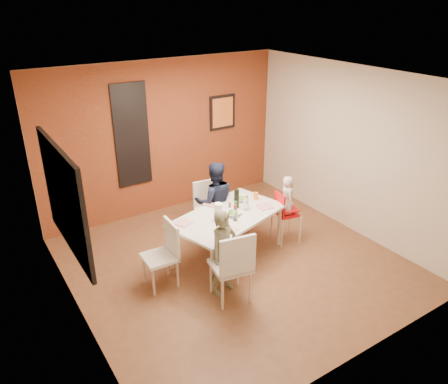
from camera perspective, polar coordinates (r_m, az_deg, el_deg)
ground at (r=6.61m, az=1.43°, el=-9.23°), size 4.50×4.50×0.00m
ceiling at (r=5.57m, az=1.73°, el=14.50°), size 4.50×4.50×0.02m
wall_back at (r=7.80m, az=-7.86°, el=7.03°), size 4.50×0.02×2.70m
wall_front at (r=4.50m, az=18.10°, el=-7.91°), size 4.50×0.02×2.70m
wall_left at (r=5.15m, az=-19.61°, el=-3.80°), size 0.02×4.50×2.70m
wall_right at (r=7.39m, az=16.19°, el=5.26°), size 0.02×4.50×2.70m
brick_accent_wall at (r=7.79m, az=-7.80°, el=6.99°), size 4.50×0.02×2.70m
picture_window_frame at (r=5.25m, az=-20.16°, el=-0.90°), size 0.05×1.70×1.30m
picture_window_pane at (r=5.25m, az=-20.00°, el=-0.87°), size 0.02×1.55×1.15m
glassblock_strip at (r=7.51m, az=-11.96°, el=7.22°), size 0.55×0.03×1.70m
glassblock_surround at (r=7.50m, az=-11.95°, el=7.21°), size 0.60×0.03×1.76m
art_print_frame at (r=8.25m, az=-0.21°, el=10.38°), size 0.54×0.03×0.64m
art_print_canvas at (r=8.23m, az=-0.16°, el=10.36°), size 0.44×0.01×0.54m
dining_table at (r=6.43m, az=0.51°, el=-3.45°), size 1.91×1.39×0.71m
chair_near at (r=5.56m, az=1.25°, el=-9.37°), size 0.55×0.55×1.02m
chair_far at (r=7.17m, az=-2.15°, el=-1.70°), size 0.46×0.46×0.90m
chair_left at (r=5.97m, az=-7.73°, el=-7.63°), size 0.44×0.44×0.92m
high_chair at (r=6.97m, az=7.93°, el=-2.60°), size 0.42×0.42×0.86m
child_near at (r=5.73m, az=-0.03°, el=-7.92°), size 0.49×0.38×1.20m
child_far at (r=6.91m, az=-1.21°, el=-1.26°), size 0.78×0.70×1.33m
toddler at (r=6.85m, az=8.23°, el=-0.37°), size 0.28×0.35×0.61m
plate_near_left at (r=6.02m, az=0.70°, el=-4.84°), size 0.25×0.25×0.01m
plate_far_mid at (r=6.72m, az=-1.44°, el=-1.49°), size 0.32×0.32×0.01m
plate_near_right at (r=6.66m, az=5.38°, el=-1.88°), size 0.25×0.25×0.01m
plate_far_left at (r=6.20m, az=-5.22°, el=-4.01°), size 0.29×0.29×0.01m
salad_bowl_a at (r=6.38m, az=1.18°, el=-2.80°), size 0.31×0.31×0.06m
salad_bowl_b at (r=6.82m, az=2.19°, el=-0.90°), size 0.23×0.23×0.05m
wine_bottle at (r=6.55m, az=1.65°, el=-0.88°), size 0.08×0.08×0.29m
wine_glass_a at (r=6.21m, az=1.47°, el=-2.95°), size 0.06×0.06×0.18m
wine_glass_b at (r=6.50m, az=2.90°, el=-1.46°), size 0.08×0.08×0.22m
paper_towel_roll at (r=6.20m, az=-0.74°, el=-2.59°), size 0.11×0.11×0.26m
condiment_red at (r=6.39m, az=1.42°, el=-2.27°), size 0.04×0.04×0.15m
condiment_green at (r=6.48m, az=1.53°, el=-1.84°), size 0.04×0.04×0.15m
condiment_brown at (r=6.48m, az=0.75°, el=-1.93°), size 0.04×0.04×0.14m
sippy_cup at (r=6.85m, az=4.17°, el=-0.54°), size 0.07×0.07×0.12m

